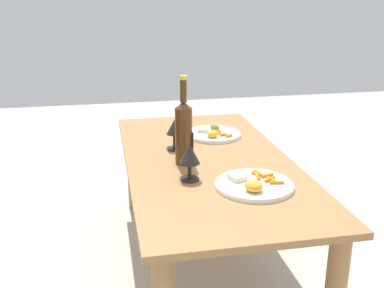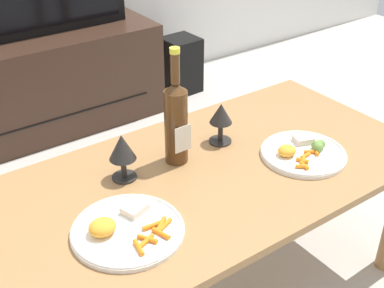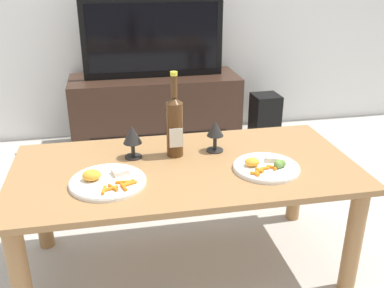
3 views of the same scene
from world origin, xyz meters
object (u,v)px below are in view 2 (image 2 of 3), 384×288
Objects in this scene: tv_stand at (45,83)px; dinner_plate_left at (126,229)px; goblet_left at (122,150)px; goblet_right at (221,116)px; dinner_plate_right at (303,152)px; floor_speaker at (181,65)px; wine_bottle at (176,120)px; dining_table at (204,196)px.

tv_stand is 1.61m from dinner_plate_left.
goblet_left is 0.36m from goblet_right.
dinner_plate_left is 1.08× the size of dinner_plate_right.
wine_bottle is (-0.90, -1.31, 0.48)m from floor_speaker.
dinner_plate_right is (0.52, -0.22, -0.09)m from goblet_left.
tv_stand is 3.29× the size of wine_bottle.
dinner_plate_left reaches higher than dining_table.
wine_bottle is 0.18m from goblet_left.
dining_table is 0.25m from wine_bottle.
goblet_right is at bearing 37.55° from dining_table.
goblet_right is at bearing 0.00° from goblet_left.
goblet_left is 1.05× the size of goblet_right.
dinner_plate_left is (-0.11, -0.22, -0.09)m from goblet_left.
goblet_left is at bearing -100.36° from tv_stand.
goblet_left is at bearing -132.18° from floor_speaker.
goblet_right is at bearing 3.16° from wine_bottle.
goblet_right is at bearing 24.74° from dinner_plate_left.
goblet_left reaches higher than dinner_plate_right.
tv_stand is at bearing 87.23° from wine_bottle.
goblet_right is (0.11, -1.33, 0.34)m from tv_stand.
tv_stand is 0.85m from floor_speaker.
dinner_plate_left is at bearing -102.99° from tv_stand.
dinner_plate_right is at bearing -112.83° from floor_speaker.
goblet_right is 0.52× the size of dinner_plate_right.
tv_stand is 8.68× the size of goblet_right.
dinner_plate_left is at bearing -130.64° from floor_speaker.
dinner_plate_left is at bearing -162.79° from dining_table.
tv_stand reaches higher than dining_table.
goblet_right is at bearing -121.58° from floor_speaker.
goblet_left is at bearing 62.34° from dinner_plate_left.
dining_table is 0.34m from dinner_plate_right.
dinner_plate_right is (0.27, -1.55, 0.26)m from tv_stand.
floor_speaker is 2.34× the size of goblet_left.
floor_speaker is at bearing 50.13° from goblet_left.
dinner_plate_left is 0.63m from dinner_plate_right.
dinner_plate_right is at bearing -17.47° from dining_table.
goblet_left reaches higher than tv_stand.
goblet_left is (-1.08, -1.30, 0.43)m from floor_speaker.
dinner_plate_left is (-0.32, -0.10, 0.10)m from dining_table.
wine_bottle is 0.18m from goblet_right.
goblet_left is at bearing -180.00° from goblet_right.
wine_bottle reaches higher than dining_table.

